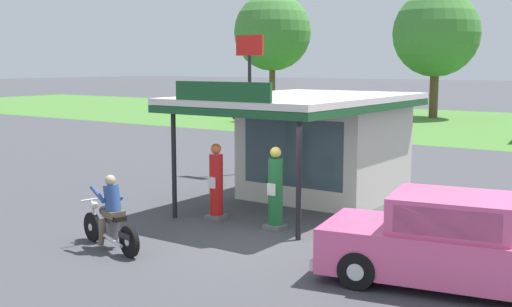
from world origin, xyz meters
TOP-DOWN VIEW (x-y plane):
  - ground_plane at (0.00, 0.00)m, footprint 300.00×300.00m
  - service_station_kiosk at (-1.08, 4.62)m, footprint 4.53×7.01m
  - gas_pump_nearside at (-1.96, 0.95)m, footprint 0.44×0.44m
  - gas_pump_offside at (-0.20, 0.95)m, footprint 0.44×0.44m
  - motorcycle_with_rider at (-2.10, -2.42)m, footprint 2.16×0.82m
  - featured_classic_sedan at (4.58, -0.51)m, footprint 5.24×2.70m
  - parked_car_back_row_far_right at (-15.19, 23.42)m, footprint 5.67×2.76m
  - parked_car_back_row_centre_left at (-10.18, 19.34)m, footprint 5.58×2.57m
  - tree_oak_far_right at (-21.02, 32.34)m, footprint 6.24×6.24m
  - tree_oak_centre at (-7.95, 33.99)m, footprint 6.17×6.17m
  - roadside_pole_sign at (-5.11, 6.80)m, footprint 1.10×0.12m
  - spare_tire_stack at (2.23, 2.97)m, footprint 0.60×0.60m

SIDE VIEW (x-z plane):
  - ground_plane at x=0.00m, z-range 0.00..0.00m
  - spare_tire_stack at x=2.23m, z-range 0.00..0.36m
  - parked_car_back_row_far_right at x=-15.19m, z-range -0.05..1.34m
  - motorcycle_with_rider at x=-2.10m, z-range -0.14..1.44m
  - parked_car_back_row_centre_left at x=-10.18m, z-range -0.05..1.46m
  - featured_classic_sedan at x=4.58m, z-range -0.08..1.52m
  - gas_pump_nearside at x=-1.96m, z-range -0.08..1.81m
  - gas_pump_offside at x=-0.20m, z-range -0.08..1.86m
  - service_station_kiosk at x=-1.08m, z-range 0.00..3.44m
  - roadside_pole_sign at x=-5.11m, z-range 0.88..5.71m
  - tree_oak_centre at x=-7.95m, z-range 1.38..10.50m
  - tree_oak_far_right at x=-21.02m, z-range 1.64..11.21m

